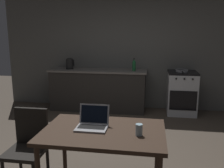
{
  "coord_description": "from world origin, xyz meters",
  "views": [
    {
      "loc": [
        0.56,
        -3.08,
        1.73
      ],
      "look_at": [
        -0.05,
        0.72,
        0.93
      ],
      "focal_mm": 39.71,
      "sensor_mm": 36.0,
      "label": 1
    }
  ],
  "objects_px": {
    "chair": "(28,144)",
    "stove_oven": "(182,93)",
    "dining_table": "(103,137)",
    "drinking_glass": "(139,130)",
    "laptop": "(92,123)",
    "bottle": "(134,65)",
    "electric_kettle": "(70,64)",
    "frying_pan": "(182,71)"
  },
  "relations": [
    {
      "from": "stove_oven",
      "to": "drinking_glass",
      "type": "relative_size",
      "value": 8.17
    },
    {
      "from": "chair",
      "to": "laptop",
      "type": "bearing_deg",
      "value": -16.76
    },
    {
      "from": "chair",
      "to": "stove_oven",
      "type": "bearing_deg",
      "value": 38.04
    },
    {
      "from": "electric_kettle",
      "to": "drinking_glass",
      "type": "height_order",
      "value": "electric_kettle"
    },
    {
      "from": "drinking_glass",
      "to": "frying_pan",
      "type": "bearing_deg",
      "value": 76.49
    },
    {
      "from": "chair",
      "to": "bottle",
      "type": "distance_m",
      "value": 3.12
    },
    {
      "from": "dining_table",
      "to": "bottle",
      "type": "relative_size",
      "value": 4.65
    },
    {
      "from": "stove_oven",
      "to": "frying_pan",
      "type": "height_order",
      "value": "frying_pan"
    },
    {
      "from": "stove_oven",
      "to": "dining_table",
      "type": "relative_size",
      "value": 0.74
    },
    {
      "from": "bottle",
      "to": "drinking_glass",
      "type": "relative_size",
      "value": 2.38
    },
    {
      "from": "laptop",
      "to": "dining_table",
      "type": "bearing_deg",
      "value": -8.12
    },
    {
      "from": "laptop",
      "to": "electric_kettle",
      "type": "xyz_separation_m",
      "value": [
        -1.24,
        2.95,
        0.24
      ]
    },
    {
      "from": "frying_pan",
      "to": "laptop",
      "type": "bearing_deg",
      "value": -112.67
    },
    {
      "from": "dining_table",
      "to": "drinking_glass",
      "type": "relative_size",
      "value": 11.06
    },
    {
      "from": "dining_table",
      "to": "laptop",
      "type": "height_order",
      "value": "laptop"
    },
    {
      "from": "bottle",
      "to": "frying_pan",
      "type": "bearing_deg",
      "value": 1.25
    },
    {
      "from": "laptop",
      "to": "drinking_glass",
      "type": "xyz_separation_m",
      "value": [
        0.49,
        -0.12,
        0.01
      ]
    },
    {
      "from": "stove_oven",
      "to": "frying_pan",
      "type": "bearing_deg",
      "value": -134.98
    },
    {
      "from": "chair",
      "to": "bottle",
      "type": "bearing_deg",
      "value": 53.75
    },
    {
      "from": "stove_oven",
      "to": "dining_table",
      "type": "bearing_deg",
      "value": -110.52
    },
    {
      "from": "laptop",
      "to": "bottle",
      "type": "height_order",
      "value": "bottle"
    },
    {
      "from": "chair",
      "to": "laptop",
      "type": "xyz_separation_m",
      "value": [
        0.72,
        0.02,
        0.27
      ]
    },
    {
      "from": "laptop",
      "to": "drinking_glass",
      "type": "height_order",
      "value": "laptop"
    },
    {
      "from": "chair",
      "to": "electric_kettle",
      "type": "height_order",
      "value": "electric_kettle"
    },
    {
      "from": "chair",
      "to": "electric_kettle",
      "type": "relative_size",
      "value": 3.68
    },
    {
      "from": "stove_oven",
      "to": "drinking_glass",
      "type": "distance_m",
      "value": 3.18
    },
    {
      "from": "chair",
      "to": "drinking_glass",
      "type": "xyz_separation_m",
      "value": [
        1.21,
        -0.1,
        0.29
      ]
    },
    {
      "from": "dining_table",
      "to": "bottle",
      "type": "height_order",
      "value": "bottle"
    },
    {
      "from": "chair",
      "to": "laptop",
      "type": "height_order",
      "value": "laptop"
    },
    {
      "from": "laptop",
      "to": "frying_pan",
      "type": "height_order",
      "value": "laptop"
    },
    {
      "from": "electric_kettle",
      "to": "bottle",
      "type": "relative_size",
      "value": 0.92
    },
    {
      "from": "frying_pan",
      "to": "drinking_glass",
      "type": "distance_m",
      "value": 3.14
    },
    {
      "from": "laptop",
      "to": "electric_kettle",
      "type": "height_order",
      "value": "electric_kettle"
    },
    {
      "from": "dining_table",
      "to": "chair",
      "type": "height_order",
      "value": "chair"
    },
    {
      "from": "bottle",
      "to": "drinking_glass",
      "type": "distance_m",
      "value": 3.05
    },
    {
      "from": "chair",
      "to": "drinking_glass",
      "type": "relative_size",
      "value": 8.06
    },
    {
      "from": "dining_table",
      "to": "frying_pan",
      "type": "bearing_deg",
      "value": 69.75
    },
    {
      "from": "frying_pan",
      "to": "drinking_glass",
      "type": "bearing_deg",
      "value": -103.51
    },
    {
      "from": "laptop",
      "to": "electric_kettle",
      "type": "bearing_deg",
      "value": 124.86
    },
    {
      "from": "chair",
      "to": "laptop",
      "type": "relative_size",
      "value": 2.83
    },
    {
      "from": "frying_pan",
      "to": "electric_kettle",
      "type": "bearing_deg",
      "value": 179.34
    },
    {
      "from": "laptop",
      "to": "bottle",
      "type": "xyz_separation_m",
      "value": [
        0.22,
        2.9,
        0.24
      ]
    }
  ]
}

